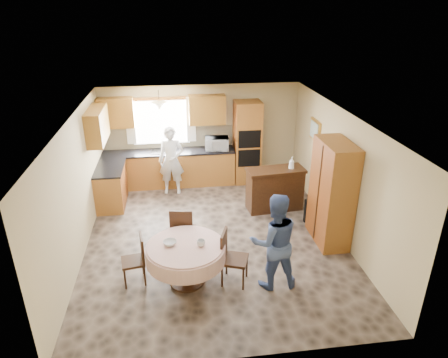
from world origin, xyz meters
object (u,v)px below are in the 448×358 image
dining_table (186,254)px  chair_right (230,255)px  cupboard (332,193)px  person_dining (274,242)px  sideboard (275,190)px  oven_tower (247,142)px  person_sink (171,161)px  chair_back (182,229)px  chair_left (137,257)px

dining_table → chair_right: bearing=-4.6°
cupboard → chair_right: 2.40m
chair_right → person_dining: person_dining is taller
sideboard → chair_right: bearing=-125.1°
oven_tower → cupboard: bearing=-70.6°
dining_table → person_sink: person_sink is taller
oven_tower → person_sink: 2.01m
sideboard → chair_back: size_ratio=1.29×
cupboard → person_sink: (-3.01, 2.58, -0.18)m
chair_left → chair_back: (0.78, 0.65, 0.07)m
sideboard → chair_right: chair_right is taller
dining_table → chair_back: 0.81m
oven_tower → chair_right: bearing=-104.3°
cupboard → chair_left: size_ratio=2.36×
person_sink → chair_back: bearing=-81.1°
oven_tower → cupboard: 3.22m
sideboard → person_sink: (-2.28, 1.17, 0.38)m
chair_left → person_dining: size_ratio=0.52×
dining_table → person_dining: 1.46m
oven_tower → cupboard: (1.07, -3.04, -0.04)m
chair_back → sideboard: bearing=-133.0°
sideboard → chair_left: 3.67m
chair_back → chair_right: bearing=141.5°
oven_tower → chair_left: bearing=-123.7°
dining_table → person_dining: size_ratio=0.78×
dining_table → chair_back: chair_back is taller
chair_left → person_sink: person_sink is taller
chair_back → chair_right: chair_back is taller
sideboard → dining_table: 3.19m
person_dining → chair_right: bearing=-14.6°
sideboard → person_sink: 2.59m
chair_right → chair_back: bearing=60.8°
sideboard → cupboard: cupboard is taller
dining_table → chair_left: (-0.80, 0.16, -0.10)m
dining_table → person_sink: (-0.17, 3.56, 0.26)m
sideboard → person_sink: size_ratio=0.76×
dining_table → oven_tower: bearing=66.2°
cupboard → sideboard: bearing=117.4°
chair_back → person_dining: (1.44, -1.04, 0.28)m
person_dining → chair_left: bearing=-10.6°
oven_tower → chair_right: (-1.04, -4.08, -0.53)m
cupboard → person_dining: (-1.42, -1.21, -0.19)m
dining_table → chair_left: 0.83m
oven_tower → person_sink: oven_tower is taller
cupboard → chair_left: bearing=-167.3°
oven_tower → sideboard: (0.34, -1.63, -0.60)m
dining_table → person_dining: bearing=-9.1°
chair_left → chair_right: bearing=73.0°
oven_tower → cupboard: size_ratio=1.04×
chair_back → person_sink: 2.77m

